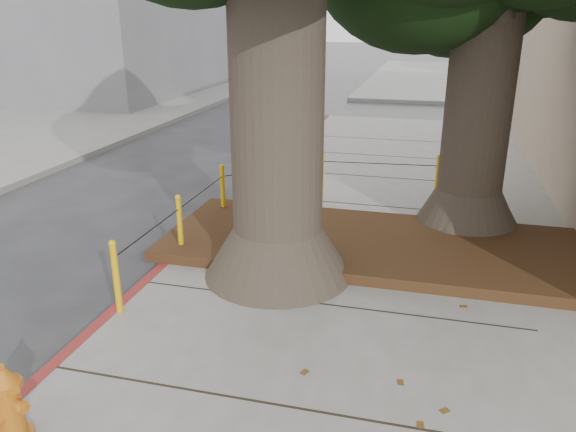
# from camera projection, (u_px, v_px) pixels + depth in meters

# --- Properties ---
(ground) EXTENTS (140.00, 140.00, 0.00)m
(ground) POSITION_uv_depth(u_px,v_px,m) (234.00, 410.00, 5.40)
(ground) COLOR #28282B
(ground) RESTS_ON ground
(sidewalk_far) EXTENTS (16.00, 20.00, 0.15)m
(sidewalk_far) POSITION_uv_depth(u_px,v_px,m) (517.00, 79.00, 31.25)
(sidewalk_far) COLOR slate
(sidewalk_far) RESTS_ON ground
(curb_red) EXTENTS (0.14, 26.00, 0.16)m
(curb_red) POSITION_uv_depth(u_px,v_px,m) (161.00, 271.00, 8.11)
(curb_red) COLOR maroon
(curb_red) RESTS_ON ground
(planter_bed) EXTENTS (6.40, 2.60, 0.16)m
(planter_bed) POSITION_uv_depth(u_px,v_px,m) (374.00, 244.00, 8.65)
(planter_bed) COLOR black
(planter_bed) RESTS_ON sidewalk_main
(bollard_ring) EXTENTS (3.79, 5.39, 0.95)m
(bollard_ring) POSITION_uv_depth(u_px,v_px,m) (272.00, 199.00, 9.35)
(bollard_ring) COLOR #F1B20D
(bollard_ring) RESTS_ON sidewalk_main
(fire_hydrant) EXTENTS (0.40, 0.39, 0.75)m
(fire_hydrant) POSITION_uv_depth(u_px,v_px,m) (8.00, 404.00, 4.69)
(fire_hydrant) COLOR orange
(fire_hydrant) RESTS_ON sidewalk_main
(car_silver) EXTENTS (3.20, 1.36, 1.08)m
(car_silver) POSITION_uv_depth(u_px,v_px,m) (538.00, 95.00, 21.96)
(car_silver) COLOR #949599
(car_silver) RESTS_ON ground
(car_dark) EXTENTS (1.70, 3.89, 1.11)m
(car_dark) POSITION_uv_depth(u_px,v_px,m) (156.00, 87.00, 24.11)
(car_dark) COLOR black
(car_dark) RESTS_ON ground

